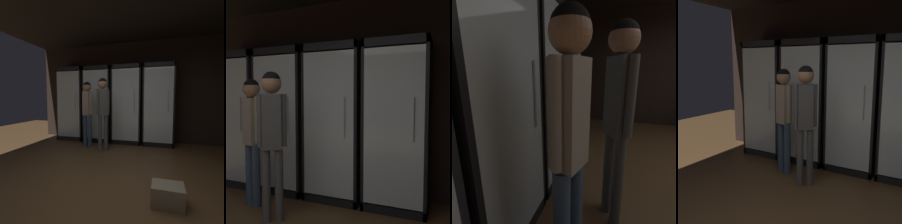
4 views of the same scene
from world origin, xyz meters
TOP-DOWN VIEW (x-y plane):
  - wall_back at (0.00, 3.03)m, footprint 6.00×0.06m
  - cooler_far_left at (-1.87, 2.74)m, footprint 0.78×0.59m
  - cooler_left at (-1.04, 2.74)m, footprint 0.78×0.59m
  - cooler_center at (-0.21, 2.74)m, footprint 0.78×0.59m
  - shopper_near at (-0.60, 1.78)m, footprint 0.28×0.23m
  - shopper_far at (-1.11, 2.04)m, footprint 0.29×0.22m

SIDE VIEW (x-z plane):
  - cooler_center at x=-0.21m, z-range -0.03..2.07m
  - cooler_far_left at x=-1.87m, z-range -0.03..2.07m
  - shopper_far at x=-1.11m, z-range 0.21..1.84m
  - cooler_left at x=-1.04m, z-range -0.02..2.08m
  - shopper_near at x=-0.60m, z-range 0.26..1.94m
  - wall_back at x=0.00m, z-range 0.00..2.80m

